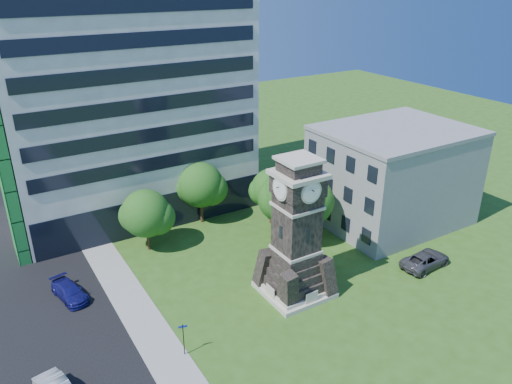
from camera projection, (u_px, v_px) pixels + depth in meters
ground at (278, 315)px, 40.03m from camera, size 160.00×160.00×0.00m
sidewalk at (143, 320)px, 39.41m from camera, size 3.00×70.00×0.06m
street at (28, 360)px, 35.39m from camera, size 14.00×80.00×0.02m
clock_tower at (296, 238)px, 40.88m from camera, size 5.40×5.40×12.22m
office_tall at (121, 85)px, 52.96m from camera, size 26.20×15.11×28.60m
office_low at (392, 175)px, 53.65m from camera, size 15.20×12.20×10.40m
car_street_north at (69, 292)px, 41.87m from camera, size 2.71×4.72×1.29m
car_east_lot at (425, 260)px, 46.35m from camera, size 5.34×2.77×1.44m
park_bench at (288, 289)px, 42.43m from camera, size 1.86×0.50×0.96m
street_sign at (183, 336)px, 35.20m from camera, size 0.64×0.06×2.67m
tree_nw at (146, 215)px, 48.03m from camera, size 5.17×4.70×6.32m
tree_nc at (201, 186)px, 53.34m from camera, size 5.40×4.91×6.88m
tree_ne at (272, 190)px, 53.27m from camera, size 4.84×4.40×6.23m
tree_east at (296, 198)px, 48.84m from camera, size 7.13×6.48×8.41m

